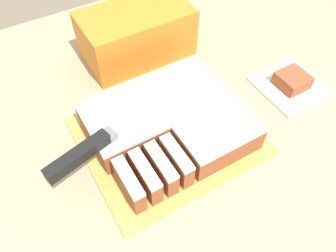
% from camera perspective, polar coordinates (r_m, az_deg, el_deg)
% --- Properties ---
extents(countertop, '(1.40, 1.10, 0.94)m').
position_cam_1_polar(countertop, '(1.07, 1.99, -17.12)').
color(countertop, tan).
rests_on(countertop, ground_plane).
extents(cake_board, '(0.33, 0.28, 0.01)m').
position_cam_1_polar(cake_board, '(0.65, -0.00, -1.73)').
color(cake_board, gold).
rests_on(cake_board, countertop).
extents(cake, '(0.28, 0.23, 0.06)m').
position_cam_1_polar(cake, '(0.63, 0.24, 0.56)').
color(cake, '#994C2D').
rests_on(cake, cake_board).
extents(knife, '(0.34, 0.11, 0.02)m').
position_cam_1_polar(knife, '(0.57, -12.05, -2.80)').
color(knife, silver).
rests_on(knife, cake).
extents(paper_napkin, '(0.14, 0.14, 0.01)m').
position_cam_1_polar(paper_napkin, '(0.79, 20.25, 6.75)').
color(paper_napkin, white).
rests_on(paper_napkin, countertop).
extents(brownie, '(0.06, 0.06, 0.03)m').
position_cam_1_polar(brownie, '(0.78, 20.60, 7.67)').
color(brownie, '#994C2D').
rests_on(brownie, paper_napkin).
extents(storage_box, '(0.25, 0.14, 0.12)m').
position_cam_1_polar(storage_box, '(0.80, -5.52, 15.67)').
color(storage_box, orange).
rests_on(storage_box, countertop).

